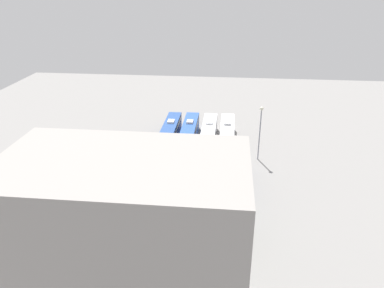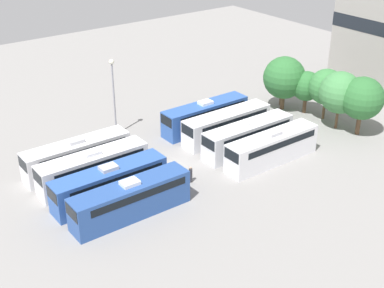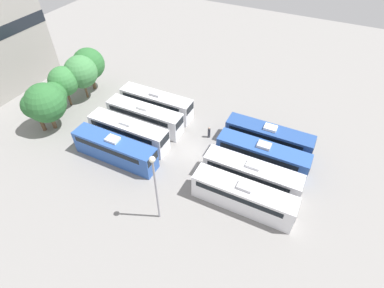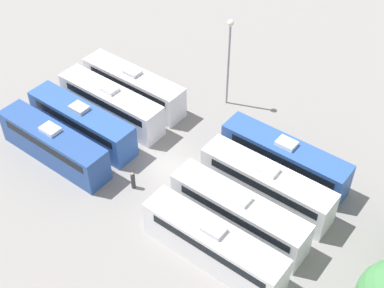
% 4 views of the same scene
% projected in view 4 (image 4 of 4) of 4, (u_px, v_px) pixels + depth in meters
% --- Properties ---
extents(ground_plane, '(111.24, 111.24, 0.00)m').
position_uv_depth(ground_plane, '(167.00, 166.00, 46.43)').
color(ground_plane, gray).
extents(bus_0, '(2.52, 11.26, 3.56)m').
position_uv_depth(bus_0, '(134.00, 86.00, 52.11)').
color(bus_0, silver).
rests_on(bus_0, ground_plane).
extents(bus_1, '(2.52, 11.26, 3.56)m').
position_uv_depth(bus_1, '(111.00, 103.00, 50.11)').
color(bus_1, silver).
rests_on(bus_1, ground_plane).
extents(bus_2, '(2.52, 11.26, 3.56)m').
position_uv_depth(bus_2, '(82.00, 122.00, 48.08)').
color(bus_2, '#2D56A8').
rests_on(bus_2, ground_plane).
extents(bus_3, '(2.52, 11.26, 3.56)m').
position_uv_depth(bus_3, '(54.00, 144.00, 45.94)').
color(bus_3, '#284C93').
rests_on(bus_3, ground_plane).
extents(bus_4, '(2.52, 11.26, 3.56)m').
position_uv_depth(bus_4, '(285.00, 158.00, 44.65)').
color(bus_4, '#2D56A8').
rests_on(bus_4, ground_plane).
extents(bus_5, '(2.52, 11.26, 3.56)m').
position_uv_depth(bus_5, '(267.00, 184.00, 42.43)').
color(bus_5, silver).
rests_on(bus_5, ground_plane).
extents(bus_6, '(2.52, 11.26, 3.56)m').
position_uv_depth(bus_6, '(239.00, 212.00, 40.27)').
color(bus_6, silver).
rests_on(bus_6, ground_plane).
extents(bus_7, '(2.52, 11.26, 3.56)m').
position_uv_depth(bus_7, '(214.00, 244.00, 38.11)').
color(bus_7, white).
rests_on(bus_7, ground_plane).
extents(worker_person, '(0.36, 0.36, 1.73)m').
position_uv_depth(worker_person, '(133.00, 181.00, 44.02)').
color(worker_person, '#333338').
rests_on(worker_person, ground_plane).
extents(light_pole, '(0.60, 0.60, 9.18)m').
position_uv_depth(light_pole, '(229.00, 50.00, 48.91)').
color(light_pole, gray).
rests_on(light_pole, ground_plane).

